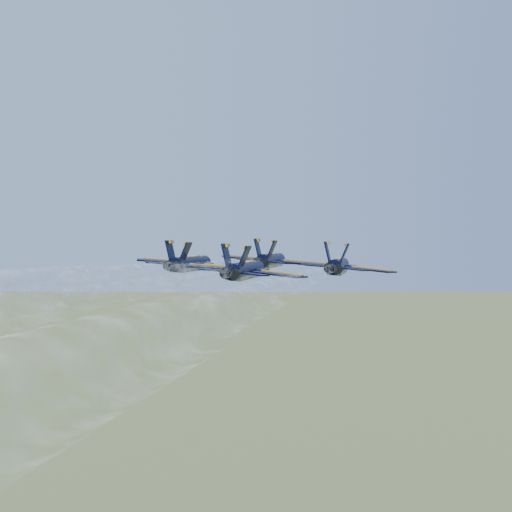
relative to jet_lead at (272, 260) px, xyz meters
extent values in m
cylinder|color=black|center=(-0.14, -0.36, 0.04)|extent=(7.41, 14.64, 2.08)
cone|color=black|center=(3.14, 7.94, 0.04)|extent=(3.01, 3.48, 2.08)
ellipsoid|color=black|center=(1.32, 3.18, 0.66)|extent=(2.09, 2.94, 1.02)
cube|color=gray|center=(-0.20, -0.33, -0.69)|extent=(6.52, 13.08, 0.66)
cube|color=black|center=(-4.02, 0.21, 0.28)|extent=(6.73, 4.00, 0.79)
cube|color=#EAA50C|center=(-3.31, 1.98, 0.39)|extent=(6.34, 0.78, 0.82)
cube|color=black|center=(3.07, -2.59, -0.42)|extent=(7.32, 6.92, 0.79)
cube|color=#EAA50C|center=(3.78, -0.81, -0.31)|extent=(5.13, 4.33, 0.82)
cube|color=black|center=(-4.94, -6.11, 0.26)|extent=(2.94, 1.82, 0.42)
cube|color=black|center=(-0.56, -7.84, -0.17)|extent=(3.36, 3.32, 0.42)
cube|color=black|center=(-3.22, -5.95, 1.70)|extent=(1.68, 2.60, 2.89)
cube|color=black|center=(-1.44, -6.65, 1.52)|extent=(2.13, 2.79, 2.76)
cylinder|color=black|center=(-3.52, -7.52, -0.02)|extent=(1.75, 1.75, 1.34)
cylinder|color=black|center=(-2.58, -7.89, -0.12)|extent=(1.75, 1.75, 1.34)
cylinder|color=black|center=(-12.63, -6.28, 0.04)|extent=(7.41, 14.64, 2.08)
cone|color=black|center=(-9.35, 2.02, 0.04)|extent=(3.01, 3.48, 2.08)
ellipsoid|color=black|center=(-11.17, -2.74, 0.66)|extent=(2.09, 2.94, 1.02)
cube|color=gray|center=(-12.69, -6.25, -0.69)|extent=(6.52, 13.08, 0.66)
cube|color=black|center=(-16.51, -5.71, 0.28)|extent=(6.73, 4.00, 0.79)
cube|color=#EAA50C|center=(-15.80, -3.93, 0.39)|extent=(6.34, 0.78, 0.82)
cube|color=black|center=(-9.43, -8.51, -0.42)|extent=(7.32, 6.92, 0.79)
cube|color=#EAA50C|center=(-8.71, -6.73, -0.31)|extent=(5.13, 4.33, 0.82)
cube|color=black|center=(-17.43, -12.03, 0.26)|extent=(2.94, 1.82, 0.42)
cube|color=black|center=(-13.06, -13.76, -0.17)|extent=(3.36, 3.32, 0.42)
cube|color=black|center=(-15.71, -11.87, 1.70)|extent=(1.68, 2.60, 2.89)
cube|color=black|center=(-13.94, -12.57, 1.52)|extent=(2.13, 2.79, 2.76)
cylinder|color=black|center=(-16.01, -13.44, -0.02)|extent=(1.75, 1.75, 1.34)
cylinder|color=black|center=(-15.07, -13.81, -0.12)|extent=(1.75, 1.75, 1.34)
cylinder|color=black|center=(5.61, -14.83, 0.04)|extent=(7.41, 14.64, 2.08)
cone|color=black|center=(8.88, -6.54, 0.04)|extent=(3.01, 3.48, 2.08)
ellipsoid|color=black|center=(7.06, -11.30, 0.66)|extent=(2.09, 2.94, 1.02)
cube|color=gray|center=(5.55, -14.81, -0.69)|extent=(6.52, 13.08, 0.66)
cube|color=black|center=(1.72, -14.27, 0.28)|extent=(6.73, 4.00, 0.79)
cube|color=#EAA50C|center=(2.44, -12.49, 0.39)|extent=(6.34, 0.78, 0.82)
cube|color=black|center=(8.81, -17.07, -0.42)|extent=(7.32, 6.92, 0.79)
cube|color=#EAA50C|center=(9.52, -15.29, -0.31)|extent=(5.13, 4.33, 0.82)
cube|color=black|center=(0.80, -20.59, 0.26)|extent=(2.94, 1.82, 0.42)
cube|color=black|center=(5.18, -22.32, -0.17)|extent=(3.36, 3.32, 0.42)
cube|color=black|center=(2.53, -20.43, 1.70)|extent=(1.68, 2.60, 2.89)
cube|color=black|center=(4.30, -21.13, 1.52)|extent=(2.13, 2.79, 2.76)
cylinder|color=black|center=(2.22, -22.00, -0.02)|extent=(1.75, 1.75, 1.34)
cylinder|color=black|center=(3.16, -22.37, -0.12)|extent=(1.75, 1.75, 1.34)
cylinder|color=black|center=(-7.45, -20.07, 0.04)|extent=(7.41, 14.64, 2.08)
cone|color=black|center=(-4.18, -11.77, 0.04)|extent=(3.01, 3.48, 2.08)
ellipsoid|color=black|center=(-6.00, -16.53, 0.66)|extent=(2.09, 2.94, 1.02)
cube|color=gray|center=(-7.51, -20.04, -0.69)|extent=(6.52, 13.08, 0.66)
cube|color=black|center=(-11.33, -19.50, 0.28)|extent=(6.73, 4.00, 0.79)
cube|color=#EAA50C|center=(-10.62, -17.73, 0.39)|extent=(6.34, 0.78, 0.82)
cube|color=black|center=(-4.25, -22.30, -0.42)|extent=(7.32, 6.92, 0.79)
cube|color=#EAA50C|center=(-3.54, -20.53, -0.31)|extent=(5.13, 4.33, 0.82)
cube|color=black|center=(-12.26, -25.83, 0.26)|extent=(2.94, 1.82, 0.42)
cube|color=black|center=(-7.88, -27.55, -0.17)|extent=(3.36, 3.32, 0.42)
cube|color=black|center=(-10.53, -25.66, 1.70)|extent=(1.68, 2.60, 2.89)
cube|color=black|center=(-8.76, -26.36, 1.52)|extent=(2.13, 2.79, 2.76)
cylinder|color=black|center=(-10.84, -27.23, -0.02)|extent=(1.75, 1.75, 1.34)
cylinder|color=black|center=(-9.90, -27.60, -0.12)|extent=(1.75, 1.75, 1.34)
cylinder|color=white|center=(-6.69, -16.96, 0.04)|extent=(8.65, 19.72, 1.10)
cylinder|color=white|center=(-13.89, -35.18, 0.04)|extent=(9.04, 19.87, 1.52)
cylinder|color=white|center=(-21.09, -53.40, 0.04)|extent=(9.49, 20.05, 2.00)
cylinder|color=white|center=(-19.19, -22.88, 0.04)|extent=(8.65, 19.72, 1.10)
cylinder|color=white|center=(-26.38, -41.10, 0.04)|extent=(9.04, 19.87, 1.52)
cylinder|color=white|center=(-0.95, -31.44, 0.04)|extent=(8.65, 19.72, 1.10)
cylinder|color=white|center=(-8.15, -49.66, 0.04)|extent=(9.04, 19.87, 1.52)
cylinder|color=white|center=(-15.34, -67.87, 0.04)|extent=(9.49, 20.05, 2.00)
cylinder|color=white|center=(-22.54, -86.09, 0.04)|extent=(10.01, 20.25, 2.57)
cylinder|color=white|center=(-14.01, -36.67, 0.04)|extent=(8.65, 19.72, 1.10)
cylinder|color=white|center=(-21.21, -54.89, 0.04)|extent=(9.04, 19.87, 1.52)
camera|label=1|loc=(-22.03, -102.66, 5.92)|focal=50.00mm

